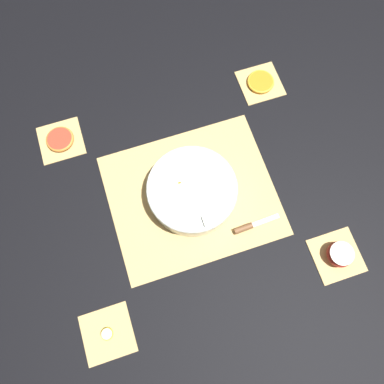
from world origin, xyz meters
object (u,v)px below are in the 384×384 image
Objects in this scene: banana_coin_single at (107,334)px; grapefruit_slice at (60,139)px; fruit_salad_bowl at (192,191)px; orange_slice_whole at (261,82)px; paring_knife at (246,228)px; apple_half at (340,254)px.

banana_coin_single is 0.60m from grapefruit_slice.
fruit_salad_bowl reaches higher than orange_slice_whole.
paring_knife is 0.48m from banana_coin_single.
banana_coin_single is at bearing 180.00° from apple_half.
paring_knife is at bearing -51.27° from fruit_salad_bowl.
banana_coin_single is (-0.34, -0.30, -0.04)m from fruit_salad_bowl.
apple_half is 2.20× the size of banana_coin_single.
apple_half is 0.91m from grapefruit_slice.
paring_knife is 0.64m from grapefruit_slice.
banana_coin_single is (-0.68, -0.60, -0.00)m from orange_slice_whole.
apple_half is at bearing 0.00° from banana_coin_single.
fruit_salad_bowl reaches higher than grapefruit_slice.
apple_half reaches higher than grapefruit_slice.
orange_slice_whole is 2.68× the size of banana_coin_single.
paring_knife is 1.91× the size of apple_half.
grapefruit_slice is (-0.68, 0.00, 0.00)m from orange_slice_whole.
banana_coin_single is at bearing -138.30° from orange_slice_whole.
apple_half is (0.22, -0.16, 0.01)m from paring_knife.
fruit_salad_bowl is 0.45m from grapefruit_slice.
fruit_salad_bowl is 1.87× the size of paring_knife.
paring_knife is 4.20× the size of banana_coin_single.
grapefruit_slice reaches higher than banana_coin_single.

